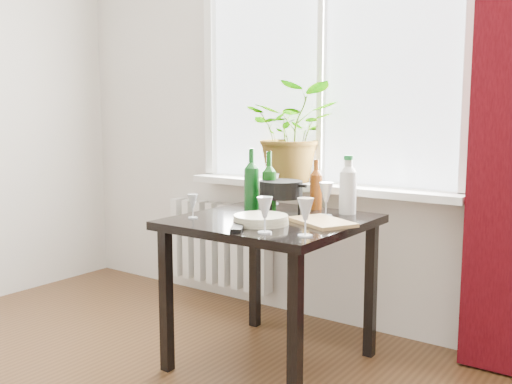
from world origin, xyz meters
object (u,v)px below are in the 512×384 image
Objects in this scene: wineglass_far_right at (305,217)px; tv_remote at (237,228)px; radiator at (219,244)px; bottle_amber at (316,184)px; wine_bottle_left at (252,179)px; wineglass_front_right at (265,215)px; table at (272,236)px; cutting_board at (322,222)px; wine_bottle_right at (269,182)px; wineglass_back_left at (273,188)px; fondue_pot at (281,197)px; plate_stack at (261,219)px; cleaning_bottle at (348,184)px; wineglass_front_left at (193,206)px; potted_plant at (294,132)px; wineglass_back_center at (326,199)px.

wineglass_far_right is 0.33m from tv_remote.
bottle_amber is at bearing -17.33° from radiator.
wine_bottle_left reaches higher than wineglass_front_right.
table is 0.48m from wineglass_far_right.
bottle_amber reaches higher than cutting_board.
wineglass_front_right is at bearing -60.52° from table.
wineglass_back_left is at bearing 120.26° from wine_bottle_right.
wine_bottle_left reaches higher than wineglass_far_right.
wineglass_back_left is 0.70× the size of fondue_pot.
cutting_board is at bearing 23.71° from tv_remote.
wine_bottle_left reaches higher than wineglass_back_left.
fondue_pot is (0.22, -0.25, -0.00)m from wineglass_back_left.
bottle_amber is at bearing 90.35° from plate_stack.
wine_bottle_right is at bearing -125.14° from bottle_amber.
table is 0.47m from cleaning_bottle.
cutting_board is (0.47, -0.10, -0.16)m from wine_bottle_left.
bottle_amber is 0.43m from cutting_board.
cleaning_bottle reaches higher than radiator.
wineglass_front_left is 0.39× the size of cutting_board.
cleaning_bottle reaches higher than wineglass_front_left.
wineglass_front_left is at bearing -94.14° from potted_plant.
wine_bottle_right reaches higher than wineglass_back_center.
wine_bottle_left is at bearing -80.45° from wineglass_back_left.
wineglass_front_left is at bearing -138.61° from wineglass_back_center.
wine_bottle_right reaches higher than tv_remote.
wineglass_front_left is at bearing -117.87° from wine_bottle_right.
wineglass_back_left reaches higher than cutting_board.
cutting_board is (0.51, -0.57, -0.39)m from potted_plant.
potted_plant is 2.16× the size of bottle_amber.
wineglass_back_center is at bearing 113.71° from cutting_board.
wineglass_back_left is at bearing 80.37° from tv_remote.
wineglass_far_right reaches higher than radiator.
cleaning_bottle is 0.34m from cutting_board.
wine_bottle_right is 0.62m from wineglass_far_right.
wine_bottle_right is at bearing -152.32° from cleaning_bottle.
fondue_pot is at bearing 133.69° from wineglass_far_right.
wineglass_front_right reaches higher than cutting_board.
wineglass_far_right is at bearing -20.18° from plate_stack.
wineglass_back_left reaches higher than fondue_pot.
wineglass_front_right is 0.95× the size of tv_remote.
wineglass_far_right is (0.35, -0.27, 0.17)m from table.
wineglass_front_right is at bearing -47.09° from fondue_pot.
wine_bottle_left is 0.10m from wine_bottle_right.
fondue_pot is at bearing -31.50° from radiator.
wineglass_back_center is 0.22m from cutting_board.
wineglass_back_center is 0.57× the size of cutting_board.
wine_bottle_right is 1.91× the size of wineglass_far_right.
table is 0.33m from wineglass_back_center.
plate_stack is at bearing -111.44° from wineglass_back_center.
potted_plant is 1.92× the size of cleaning_bottle.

